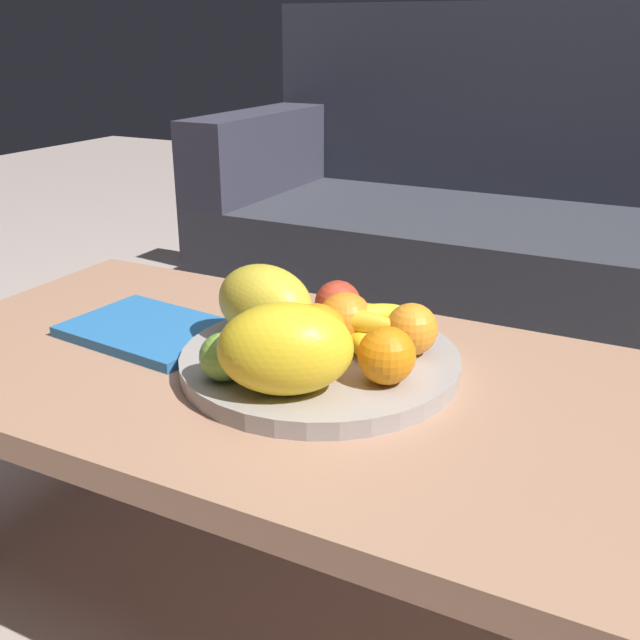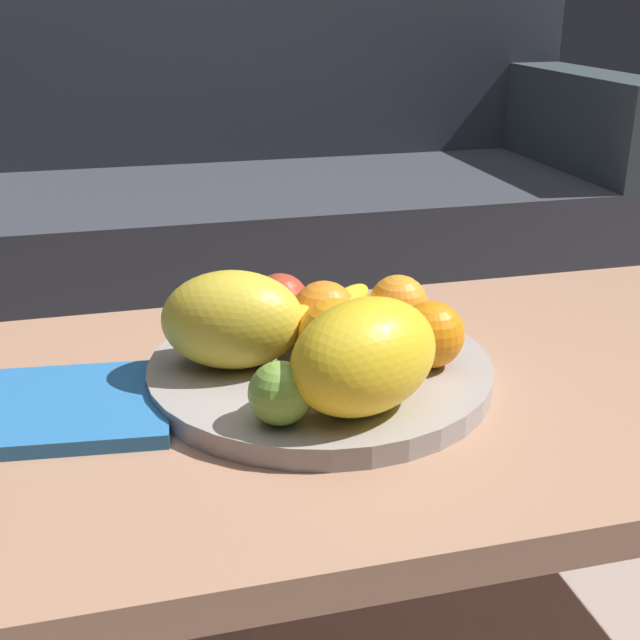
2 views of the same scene
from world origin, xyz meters
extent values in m
cube|color=#AC7C5F|center=(0.00, 0.00, 0.36)|extent=(1.29, 0.61, 0.04)
cylinder|color=tan|center=(0.60, 0.26, 0.17)|extent=(0.05, 0.05, 0.34)
cube|color=#33353E|center=(0.10, 1.02, 0.20)|extent=(1.70, 0.70, 0.40)
cube|color=#2E303D|center=(0.10, 1.30, 0.65)|extent=(1.70, 0.14, 0.50)
cube|color=#2F393E|center=(0.88, 1.02, 0.51)|extent=(0.14, 0.70, 0.22)
cylinder|color=#A39B97|center=(-0.01, 0.02, 0.39)|extent=(0.39, 0.39, 0.03)
ellipsoid|color=yellow|center=(0.01, -0.10, 0.46)|extent=(0.20, 0.18, 0.11)
ellipsoid|color=gold|center=(-0.11, 0.04, 0.46)|extent=(0.18, 0.15, 0.11)
sphere|color=orange|center=(0.00, -0.01, 0.45)|extent=(0.08, 0.08, 0.08)
sphere|color=orange|center=(0.10, 0.08, 0.44)|extent=(0.07, 0.07, 0.07)
sphere|color=orange|center=(0.01, 0.07, 0.45)|extent=(0.08, 0.08, 0.08)
sphere|color=orange|center=(0.11, -0.02, 0.44)|extent=(0.08, 0.08, 0.08)
sphere|color=#7BAC3E|center=(-0.08, -0.10, 0.44)|extent=(0.06, 0.06, 0.06)
sphere|color=#BC3B27|center=(-0.03, 0.13, 0.44)|extent=(0.07, 0.07, 0.07)
ellipsoid|color=gold|center=(0.01, 0.07, 0.42)|extent=(0.15, 0.05, 0.03)
ellipsoid|color=yellow|center=(0.03, 0.06, 0.42)|extent=(0.13, 0.13, 0.03)
ellipsoid|color=gold|center=(0.03, 0.06, 0.42)|extent=(0.15, 0.09, 0.03)
ellipsoid|color=yellow|center=(0.02, 0.06, 0.45)|extent=(0.15, 0.05, 0.03)
ellipsoid|color=yellow|center=(0.03, 0.07, 0.45)|extent=(0.12, 0.14, 0.03)
cube|color=#2C71B9|center=(-0.30, 0.01, 0.39)|extent=(0.27, 0.21, 0.02)
camera|label=1|loc=(0.42, -0.81, 0.83)|focal=41.15mm
camera|label=2|loc=(-0.22, -0.80, 0.80)|focal=46.33mm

